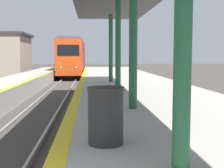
{
  "coord_description": "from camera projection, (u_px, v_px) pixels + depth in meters",
  "views": [
    {
      "loc": [
        2.14,
        -2.5,
        2.52
      ],
      "look_at": [
        3.66,
        18.94,
        0.6
      ],
      "focal_mm": 50.0,
      "sensor_mm": 36.0,
      "label": 1
    }
  ],
  "objects": [
    {
      "name": "train",
      "position": [
        73.0,
        58.0,
        40.44
      ],
      "size": [
        2.73,
        19.45,
        4.56
      ],
      "color": "black",
      "rests_on": "ground"
    },
    {
      "name": "trash_bin",
      "position": [
        106.0,
        115.0,
        5.23
      ],
      "size": [
        0.63,
        0.63,
        0.97
      ],
      "color": "#262628",
      "rests_on": "platform_right"
    }
  ]
}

